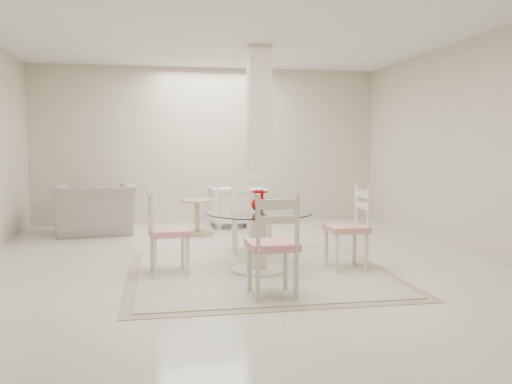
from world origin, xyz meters
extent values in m
plane|color=beige|center=(0.00, 0.00, 0.00)|extent=(7.00, 7.00, 0.00)
cube|color=beige|center=(0.00, 3.50, 1.35)|extent=(6.00, 0.02, 2.70)
cube|color=beige|center=(0.00, -3.50, 1.35)|extent=(6.00, 0.02, 2.70)
cube|color=beige|center=(3.00, 0.00, 1.35)|extent=(0.02, 7.00, 2.70)
cube|color=white|center=(0.00, 0.00, 2.70)|extent=(6.00, 7.00, 0.02)
cube|color=beige|center=(0.50, 1.30, 1.35)|extent=(0.30, 0.30, 2.70)
cube|color=tan|center=(0.18, -0.42, 0.00)|extent=(2.77, 2.77, 0.01)
cube|color=beige|center=(0.18, -0.42, 0.01)|extent=(2.54, 2.54, 0.01)
cylinder|color=beige|center=(0.18, -0.42, 0.02)|extent=(0.59, 0.59, 0.04)
cylinder|color=beige|center=(0.18, -0.42, 0.34)|extent=(0.15, 0.15, 0.61)
cylinder|color=beige|center=(0.18, -0.42, 0.63)|extent=(0.24, 0.24, 0.02)
cylinder|color=white|center=(0.18, -0.42, 0.65)|extent=(1.13, 1.13, 0.01)
ellipsoid|color=#9F0408|center=(0.18, -0.42, 0.74)|extent=(0.17, 0.17, 0.16)
cylinder|color=#9F0408|center=(0.18, -0.42, 0.84)|extent=(0.09, 0.09, 0.05)
cylinder|color=#9F0408|center=(0.18, -0.42, 0.87)|extent=(0.15, 0.15, 0.02)
ellipsoid|color=silver|center=(0.18, -0.42, 0.89)|extent=(0.10, 0.10, 0.04)
ellipsoid|color=silver|center=(0.24, -0.40, 0.88)|extent=(0.10, 0.10, 0.04)
ellipsoid|color=silver|center=(0.14, -0.39, 0.88)|extent=(0.10, 0.10, 0.04)
cylinder|color=beige|center=(0.96, -0.31, 0.21)|extent=(0.04, 0.04, 0.43)
cylinder|color=beige|center=(0.97, -0.65, 0.21)|extent=(0.04, 0.04, 0.43)
cylinder|color=beige|center=(1.29, -0.30, 0.21)|extent=(0.04, 0.04, 0.43)
cylinder|color=beige|center=(1.30, -0.64, 0.21)|extent=(0.04, 0.04, 0.43)
cube|color=red|center=(1.13, -0.47, 0.46)|extent=(0.42, 0.42, 0.06)
cube|color=beige|center=(1.32, -0.47, 0.77)|extent=(0.05, 0.37, 0.50)
cylinder|color=#EFE5C4|center=(0.04, 0.35, 0.25)|extent=(0.05, 0.05, 0.49)
cylinder|color=#EFE5C4|center=(0.43, 0.33, 0.25)|extent=(0.05, 0.05, 0.49)
cylinder|color=#EFE5C4|center=(0.06, 0.74, 0.25)|extent=(0.05, 0.05, 0.49)
cylinder|color=#EFE5C4|center=(0.45, 0.72, 0.25)|extent=(0.05, 0.05, 0.49)
cube|color=red|center=(0.24, 0.53, 0.53)|extent=(0.49, 0.49, 0.07)
cube|color=#EFE5C4|center=(0.25, 0.75, 0.89)|extent=(0.43, 0.07, 0.58)
cylinder|color=#F3E8C7|center=(-0.58, -0.50, 0.21)|extent=(0.04, 0.04, 0.42)
cylinder|color=#F3E8C7|center=(-0.62, -0.17, 0.21)|extent=(0.04, 0.04, 0.42)
cylinder|color=#F3E8C7|center=(-0.91, -0.54, 0.21)|extent=(0.04, 0.04, 0.42)
cylinder|color=#F3E8C7|center=(-0.95, -0.21, 0.21)|extent=(0.04, 0.04, 0.42)
cube|color=red|center=(-0.76, -0.36, 0.46)|extent=(0.45, 0.45, 0.06)
cube|color=#F3E8C7|center=(-0.95, -0.37, 0.76)|extent=(0.08, 0.37, 0.50)
cylinder|color=beige|center=(0.29, -1.18, 0.22)|extent=(0.04, 0.04, 0.44)
cylinder|color=beige|center=(-0.05, -1.20, 0.22)|extent=(0.04, 0.04, 0.44)
cylinder|color=beige|center=(0.30, -1.53, 0.22)|extent=(0.04, 0.04, 0.44)
cylinder|color=beige|center=(-0.04, -1.54, 0.22)|extent=(0.04, 0.04, 0.44)
cube|color=red|center=(0.12, -1.36, 0.47)|extent=(0.44, 0.44, 0.07)
cube|color=beige|center=(0.13, -1.55, 0.79)|extent=(0.38, 0.06, 0.52)
imported|color=#9E9683|center=(-1.84, 2.52, 0.38)|extent=(1.29, 1.16, 0.76)
imported|color=white|center=(0.35, 2.97, 0.34)|extent=(0.79, 0.81, 0.68)
cylinder|color=tan|center=(-0.29, 2.20, 0.02)|extent=(0.49, 0.49, 0.04)
cylinder|color=tan|center=(-0.29, 2.20, 0.27)|extent=(0.07, 0.07, 0.47)
cylinder|color=tan|center=(-0.29, 2.20, 0.52)|extent=(0.51, 0.51, 0.03)
camera|label=1|loc=(-0.86, -6.02, 1.37)|focal=38.00mm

